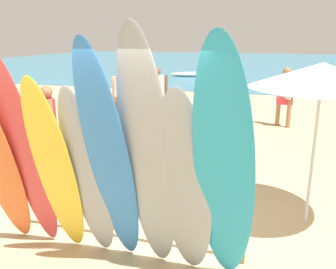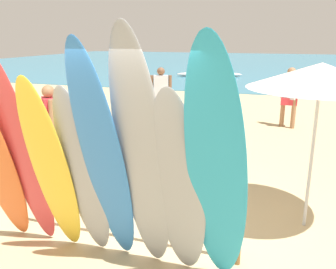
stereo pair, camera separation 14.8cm
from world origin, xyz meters
name	(u,v)px [view 1 (the left image)]	position (x,y,z in m)	size (l,w,h in m)	color
ground	(238,90)	(0.00, 14.00, 0.00)	(60.00, 60.00, 0.00)	tan
ocean_water	(258,63)	(0.00, 32.83, 0.01)	(60.00, 40.00, 0.02)	teal
surfboard_rack	(123,208)	(0.00, 0.00, 0.49)	(3.14, 0.07, 0.62)	brown
surfboard_red_1	(26,157)	(-0.97, -0.51, 1.25)	(0.49, 0.06, 2.57)	#D13D42
surfboard_yellow_2	(56,173)	(-0.54, -0.58, 1.13)	(0.46, 0.07, 2.35)	yellow
surfboard_grey_3	(88,178)	(-0.19, -0.49, 1.08)	(0.50, 0.08, 2.21)	#999EA3
surfboard_blue_4	(110,164)	(0.15, -0.61, 1.32)	(0.49, 0.08, 2.74)	#337AD1
surfboard_grey_5	(149,161)	(0.56, -0.57, 1.38)	(0.55, 0.08, 2.83)	#999EA3
surfboard_grey_6	(185,190)	(0.94, -0.53, 1.10)	(0.56, 0.06, 2.26)	#999EA3
surfboard_teal_7	(224,177)	(1.34, -0.65, 1.34)	(0.58, 0.06, 2.81)	#289EC6
beachgoer_photographing	(129,119)	(-1.13, 2.89, 0.93)	(0.61, 0.28, 1.62)	#9E704C
beachgoer_near_rack	(285,93)	(2.04, 7.01, 1.01)	(0.59, 0.41, 1.75)	#9E704C
beachgoer_strolling	(157,92)	(-1.64, 6.28, 0.98)	(0.62, 0.35, 1.71)	brown
beachgoer_by_water	(49,124)	(-2.35, 1.88, 0.99)	(0.48, 0.50, 1.72)	#9E704C
beachgoer_midbeach	(123,95)	(-2.34, 5.34, 1.01)	(0.66, 0.28, 1.75)	beige
beach_umbrella	(322,75)	(2.30, 1.19, 2.12)	(1.87, 1.87, 2.28)	silver
distant_boat	(202,74)	(-2.88, 19.42, 0.15)	(4.33, 1.82, 0.34)	silver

